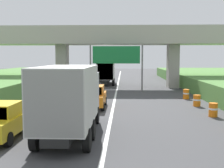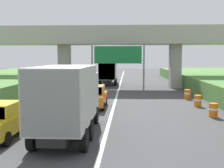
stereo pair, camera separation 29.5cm
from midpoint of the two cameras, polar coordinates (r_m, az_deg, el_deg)
The scene contains 10 objects.
lane_centre_stripe at distance 29.73m, azimuth 1.28°, elevation -2.15°, with size 0.20×101.01×0.01m, color white.
overpass_bridge at distance 37.15m, azimuth 1.68°, elevation 8.24°, with size 40.00×4.80×7.67m.
overhead_highway_sign at distance 31.89m, azimuth 1.43°, elevation 5.19°, with size 5.88×0.18×5.17m.
truck_silver at distance 14.12m, azimuth -7.91°, elevation -2.54°, with size 2.44×7.30×3.44m.
truck_green at distance 41.46m, azimuth -0.50°, elevation 2.63°, with size 2.44×7.30×3.44m.
car_yellow at distance 14.78m, azimuth -20.67°, elevation -6.72°, with size 1.86×4.10×1.72m.
car_orange at distance 22.10m, azimuth -3.24°, elevation -2.50°, with size 1.86×4.10×1.72m.
construction_barrel_3 at distance 19.86m, azimuth 19.73°, elevation -4.84°, with size 0.57×0.57×0.90m.
construction_barrel_4 at distance 23.69m, azimuth 16.87°, elevation -3.17°, with size 0.57×0.57×0.90m.
construction_barrel_5 at distance 27.58m, azimuth 14.93°, elevation -1.95°, with size 0.57×0.57×0.90m.
Camera 2 is at (1.08, 1.05, 3.84)m, focal length 46.43 mm.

